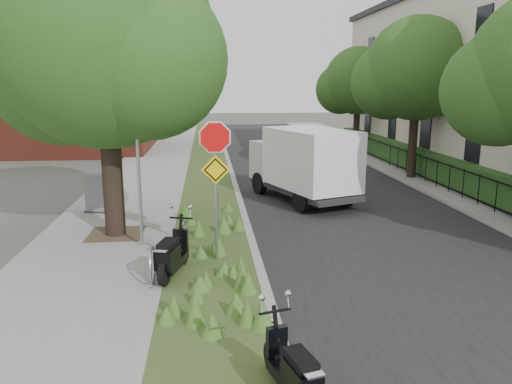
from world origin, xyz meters
TOP-DOWN VIEW (x-y plane):
  - ground at (0.00, 0.00)m, footprint 120.00×120.00m
  - sidewalk_near at (-4.25, 10.00)m, footprint 3.50×60.00m
  - verge at (-1.50, 10.00)m, footprint 2.00×60.00m
  - kerb_near at (-0.50, 10.00)m, footprint 0.20×60.00m
  - road at (3.00, 10.00)m, footprint 7.00×60.00m
  - kerb_far at (6.50, 10.00)m, footprint 0.20×60.00m
  - footpath_far at (8.20, 10.00)m, footprint 3.20×60.00m
  - street_tree_main at (-4.08, 2.86)m, footprint 6.21×5.54m
  - bare_post at (-3.20, 1.80)m, footprint 0.08×0.08m
  - bike_hoop at (-2.70, -0.60)m, footprint 0.06×0.78m
  - sign_assembly at (-1.40, 0.58)m, footprint 0.94×0.08m
  - fence_far at (7.20, 10.00)m, footprint 0.04×24.00m
  - hedge_far at (7.90, 10.00)m, footprint 1.00×24.00m
  - brick_building at (-9.50, 22.00)m, footprint 9.40×10.40m
  - far_tree_b at (6.94, 10.05)m, footprint 4.83×4.31m
  - far_tree_c at (6.94, 18.04)m, footprint 4.37×3.89m
  - scooter_near at (-2.35, -0.36)m, footprint 0.64×1.69m
  - scooter_far at (-0.56, -4.66)m, footprint 0.57×1.49m
  - box_truck at (1.71, 6.53)m, footprint 3.35×5.07m
  - utility_cabinet at (-4.88, 5.33)m, footprint 1.00×0.79m

SIDE VIEW (x-z plane):
  - ground at x=0.00m, z-range 0.00..0.00m
  - road at x=3.00m, z-range 0.00..0.01m
  - sidewalk_near at x=-4.25m, z-range 0.00..0.12m
  - verge at x=-1.50m, z-range 0.00..0.12m
  - footpath_far at x=8.20m, z-range 0.00..0.12m
  - kerb_near at x=-0.50m, z-range 0.00..0.13m
  - kerb_far at x=6.50m, z-range 0.00..0.13m
  - scooter_far at x=-0.56m, z-range 0.11..0.83m
  - bike_hoop at x=-2.70m, z-range 0.11..0.88m
  - scooter_near at x=-2.35m, z-range 0.11..0.93m
  - fence_far at x=7.20m, z-range 0.17..1.17m
  - hedge_far at x=7.90m, z-range 0.12..1.22m
  - utility_cabinet at x=-4.88m, z-range 0.10..1.26m
  - box_truck at x=1.71m, z-range 0.33..2.47m
  - bare_post at x=-3.20m, z-range 0.12..4.12m
  - sign_assembly at x=-1.40m, z-range 0.72..3.94m
  - far_tree_c at x=6.94m, z-range 0.99..6.92m
  - brick_building at x=-9.50m, z-range 0.06..8.36m
  - far_tree_b at x=6.94m, z-range 1.09..7.65m
  - street_tree_main at x=-4.08m, z-range 0.97..8.63m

